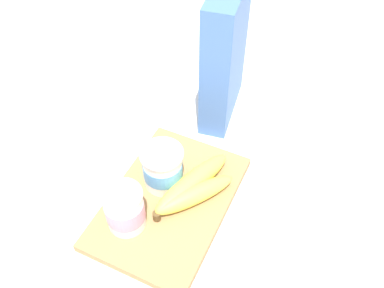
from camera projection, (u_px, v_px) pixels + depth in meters
name	position (u px, v px, depth m)	size (l,w,h in m)	color
ground_plane	(170.00, 204.00, 0.76)	(2.40, 2.40, 0.00)	silver
cutting_board	(169.00, 202.00, 0.75)	(0.30, 0.20, 0.02)	#A37A4C
cereal_box	(225.00, 55.00, 0.82)	(0.18, 0.06, 0.29)	#4770B7
yogurt_cup_front	(125.00, 209.00, 0.68)	(0.07, 0.07, 0.08)	white
yogurt_cup_back	(163.00, 168.00, 0.74)	(0.08, 0.08, 0.08)	white
banana_bunch	(193.00, 188.00, 0.74)	(0.18, 0.12, 0.04)	#F1DE4A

